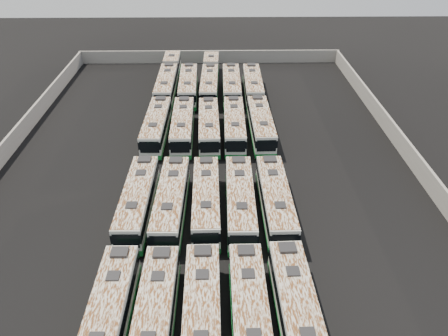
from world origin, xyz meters
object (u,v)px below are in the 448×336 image
bus_front_far_right (298,315)px  bus_midfront_center (206,200)px  bus_front_right (250,316)px  bus_midfront_left (171,202)px  bus_back_far_right (253,86)px  bus_front_center (202,318)px  bus_midfront_right (240,201)px  bus_back_far_left (168,78)px  bus_midback_far_left (156,126)px  bus_midback_left (183,126)px  bus_front_far_left (108,319)px  bus_midback_far_right (261,125)px  bus_front_left (155,319)px  bus_midfront_far_right (275,201)px  bus_back_right (232,86)px  bus_midfront_far_left (138,201)px  bus_midback_right (234,125)px  bus_back_left (188,86)px  bus_back_center (210,78)px  bus_midback_center (209,126)px

bus_front_far_right → bus_midfront_center: bearing=114.6°
bus_front_right → bus_front_far_right: bearing=0.2°
bus_midfront_left → bus_back_far_right: bus_midfront_left is taller
bus_front_center → bus_midfront_right: bearing=75.7°
bus_back_far_left → bus_midback_far_left: bearing=-89.8°
bus_midfront_left → bus_midback_left: bus_midfront_left is taller
bus_front_far_left → bus_midback_far_left: bearing=90.5°
bus_front_far_left → bus_midback_far_right: bearing=66.5°
bus_front_center → bus_front_far_right: bus_front_far_right is taller
bus_front_left → bus_midfront_far_right: bus_midfront_far_right is taller
bus_back_right → bus_front_left: bearing=-98.4°
bus_midfront_center → bus_back_right: (3.17, 27.77, 0.05)m
bus_front_center → bus_midfront_center: bus_front_center is taller
bus_midfront_far_left → bus_midback_left: (3.09, 15.02, -0.01)m
bus_midback_left → bus_midfront_far_right: bearing=-59.3°
bus_front_left → bus_front_far_right: 9.42m
bus_front_far_right → bus_back_far_right: size_ratio=1.01×
bus_midfront_far_right → bus_midback_far_right: bus_midfront_far_right is taller
bus_midback_right → bus_midfront_far_right: bearing=-77.8°
bus_midback_far_right → bus_back_right: 12.96m
bus_front_right → bus_midback_left: bearing=102.1°
bus_front_center → bus_midback_right: bearing=83.0°
bus_front_far_left → bus_back_far_right: 42.66m
bus_midback_right → bus_back_right: 12.69m
bus_midback_right → bus_back_left: bearing=116.5°
bus_midfront_far_right → bus_midback_left: (-9.36, 15.22, -0.02)m
bus_front_far_left → bus_midfront_center: bus_front_far_left is taller
bus_midfront_far_left → bus_midfront_right: (9.26, -0.25, 0.00)m
bus_midback_left → bus_midback_far_right: bearing=0.3°
bus_midfront_left → bus_back_far_left: size_ratio=0.64×
bus_midfront_right → bus_midback_far_left: bus_midfront_right is taller
bus_back_far_left → bus_back_center: size_ratio=1.03×
bus_front_center → bus_midfront_left: (-3.12, 12.76, 0.02)m
bus_midfront_right → bus_midback_far_right: bearing=78.6°
bus_midfront_right → bus_midback_right: bus_midfront_right is taller
bus_midback_far_right → bus_front_right: bearing=-97.4°
bus_midfront_far_right → bus_midback_right: size_ratio=1.02×
bus_front_left → bus_front_center: 3.10m
bus_midback_left → bus_midfront_far_left: bearing=-102.5°
bus_front_far_right → bus_back_left: 41.75m
bus_back_far_right → bus_back_left: bearing=-179.4°
bus_back_far_left → bus_midfront_center: bearing=-78.5°
bus_midback_right → bus_back_left: 14.17m
bus_back_left → bus_back_far_right: size_ratio=1.01×
bus_front_center → bus_midback_far_left: bus_midback_far_left is taller
bus_front_left → bus_back_center: 44.12m
bus_midfront_far_left → bus_midback_left: bus_midfront_far_left is taller
bus_midback_right → bus_midfront_left: bearing=-111.7°
bus_midback_right → bus_midback_center: bearing=-176.8°
bus_midfront_left → bus_midback_far_right: size_ratio=1.01×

